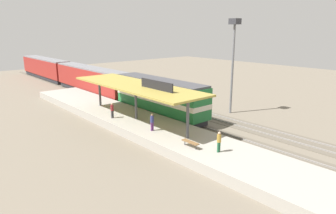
{
  "coord_description": "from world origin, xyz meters",
  "views": [
    {
      "loc": [
        -22.93,
        -26.44,
        10.48
      ],
      "look_at": [
        -1.38,
        -1.61,
        2.0
      ],
      "focal_mm": 32.45,
      "sensor_mm": 36.0,
      "label": 1
    }
  ],
  "objects_px": {
    "platform_bench": "(190,142)",
    "person_boarding": "(219,141)",
    "locomotive": "(159,97)",
    "person_walking": "(112,110)",
    "person_waiting": "(152,121)",
    "passenger_carriage_front": "(91,80)",
    "passenger_carriage_rear": "(45,68)",
    "light_mast": "(234,46)"
  },
  "relations": [
    {
      "from": "platform_bench",
      "to": "light_mast",
      "type": "distance_m",
      "value": 16.81
    },
    {
      "from": "locomotive",
      "to": "passenger_carriage_front",
      "type": "xyz_separation_m",
      "value": [
        0.0,
        18.0,
        -0.1
      ]
    },
    {
      "from": "locomotive",
      "to": "person_walking",
      "type": "xyz_separation_m",
      "value": [
        -6.43,
        0.38,
        -0.56
      ]
    },
    {
      "from": "passenger_carriage_front",
      "to": "person_boarding",
      "type": "xyz_separation_m",
      "value": [
        -4.99,
        -31.56,
        -0.46
      ]
    },
    {
      "from": "platform_bench",
      "to": "locomotive",
      "type": "relative_size",
      "value": 0.12
    },
    {
      "from": "person_boarding",
      "to": "passenger_carriage_front",
      "type": "bearing_deg",
      "value": 81.01
    },
    {
      "from": "platform_bench",
      "to": "passenger_carriage_rear",
      "type": "distance_m",
      "value": 50.53
    },
    {
      "from": "person_waiting",
      "to": "person_walking",
      "type": "xyz_separation_m",
      "value": [
        -0.67,
        6.28,
        0.0
      ]
    },
    {
      "from": "passenger_carriage_rear",
      "to": "light_mast",
      "type": "height_order",
      "value": "light_mast"
    },
    {
      "from": "person_walking",
      "to": "passenger_carriage_rear",
      "type": "bearing_deg",
      "value": 80.5
    },
    {
      "from": "person_waiting",
      "to": "person_boarding",
      "type": "bearing_deg",
      "value": -84.29
    },
    {
      "from": "passenger_carriage_front",
      "to": "person_boarding",
      "type": "bearing_deg",
      "value": -98.99
    },
    {
      "from": "person_walking",
      "to": "light_mast",
      "type": "bearing_deg",
      "value": -20.14
    },
    {
      "from": "person_boarding",
      "to": "person_walking",
      "type": "bearing_deg",
      "value": 95.89
    },
    {
      "from": "platform_bench",
      "to": "person_waiting",
      "type": "xyz_separation_m",
      "value": [
        0.24,
        5.46,
        0.51
      ]
    },
    {
      "from": "passenger_carriage_front",
      "to": "person_walking",
      "type": "distance_m",
      "value": 18.77
    },
    {
      "from": "passenger_carriage_front",
      "to": "person_boarding",
      "type": "distance_m",
      "value": 31.96
    },
    {
      "from": "locomotive",
      "to": "passenger_carriage_rear",
      "type": "xyz_separation_m",
      "value": [
        0.0,
        38.8,
        -0.1
      ]
    },
    {
      "from": "passenger_carriage_rear",
      "to": "light_mast",
      "type": "xyz_separation_m",
      "value": [
        7.8,
        -43.65,
        6.08
      ]
    },
    {
      "from": "platform_bench",
      "to": "light_mast",
      "type": "xyz_separation_m",
      "value": [
        13.8,
        6.52,
        7.05
      ]
    },
    {
      "from": "locomotive",
      "to": "person_waiting",
      "type": "relative_size",
      "value": 8.44
    },
    {
      "from": "person_walking",
      "to": "person_boarding",
      "type": "xyz_separation_m",
      "value": [
        1.44,
        -13.94,
        0.0
      ]
    },
    {
      "from": "platform_bench",
      "to": "person_walking",
      "type": "xyz_separation_m",
      "value": [
        -0.43,
        11.74,
        0.51
      ]
    },
    {
      "from": "passenger_carriage_front",
      "to": "person_boarding",
      "type": "height_order",
      "value": "passenger_carriage_front"
    },
    {
      "from": "platform_bench",
      "to": "locomotive",
      "type": "distance_m",
      "value": 12.9
    },
    {
      "from": "locomotive",
      "to": "person_boarding",
      "type": "height_order",
      "value": "locomotive"
    },
    {
      "from": "platform_bench",
      "to": "person_boarding",
      "type": "bearing_deg",
      "value": -65.38
    },
    {
      "from": "passenger_carriage_rear",
      "to": "person_walking",
      "type": "bearing_deg",
      "value": -99.5
    },
    {
      "from": "person_boarding",
      "to": "light_mast",
      "type": "bearing_deg",
      "value": 34.26
    },
    {
      "from": "person_waiting",
      "to": "person_walking",
      "type": "bearing_deg",
      "value": 96.11
    },
    {
      "from": "passenger_carriage_rear",
      "to": "person_boarding",
      "type": "height_order",
      "value": "passenger_carriage_rear"
    },
    {
      "from": "light_mast",
      "to": "person_boarding",
      "type": "xyz_separation_m",
      "value": [
        -12.79,
        -8.71,
        -6.54
      ]
    },
    {
      "from": "locomotive",
      "to": "passenger_carriage_front",
      "type": "height_order",
      "value": "locomotive"
    },
    {
      "from": "platform_bench",
      "to": "person_boarding",
      "type": "relative_size",
      "value": 0.99
    },
    {
      "from": "person_walking",
      "to": "person_boarding",
      "type": "bearing_deg",
      "value": -84.11
    },
    {
      "from": "platform_bench",
      "to": "passenger_carriage_front",
      "type": "height_order",
      "value": "passenger_carriage_front"
    },
    {
      "from": "passenger_carriage_rear",
      "to": "passenger_carriage_front",
      "type": "bearing_deg",
      "value": -90.0
    },
    {
      "from": "person_walking",
      "to": "passenger_carriage_front",
      "type": "bearing_deg",
      "value": 69.95
    },
    {
      "from": "light_mast",
      "to": "person_walking",
      "type": "relative_size",
      "value": 6.84
    },
    {
      "from": "locomotive",
      "to": "light_mast",
      "type": "relative_size",
      "value": 1.23
    },
    {
      "from": "platform_bench",
      "to": "person_boarding",
      "type": "xyz_separation_m",
      "value": [
        1.01,
        -2.19,
        0.51
      ]
    },
    {
      "from": "passenger_carriage_rear",
      "to": "person_waiting",
      "type": "relative_size",
      "value": 11.7
    }
  ]
}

